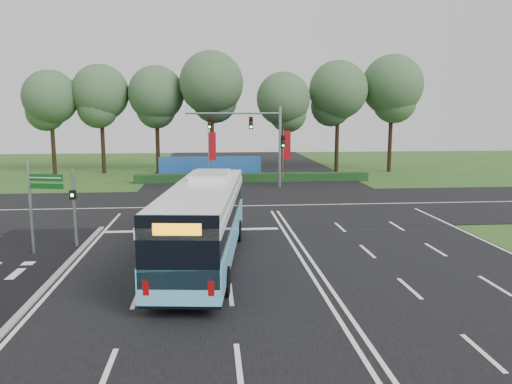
# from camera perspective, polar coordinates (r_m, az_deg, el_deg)

# --- Properties ---
(ground) EXTENTS (120.00, 120.00, 0.00)m
(ground) POSITION_cam_1_polar(r_m,az_deg,el_deg) (23.26, 4.79, -7.08)
(ground) COLOR #2C541C
(ground) RESTS_ON ground
(road_main) EXTENTS (20.00, 120.00, 0.04)m
(road_main) POSITION_cam_1_polar(r_m,az_deg,el_deg) (23.26, 4.79, -7.03)
(road_main) COLOR black
(road_main) RESTS_ON ground
(road_cross) EXTENTS (120.00, 14.00, 0.05)m
(road_cross) POSITION_cam_1_polar(r_m,az_deg,el_deg) (34.83, 1.38, -1.59)
(road_cross) COLOR black
(road_cross) RESTS_ON ground
(kerb_strip) EXTENTS (0.25, 18.00, 0.12)m
(kerb_strip) POSITION_cam_1_polar(r_m,az_deg,el_deg) (20.97, -22.32, -9.39)
(kerb_strip) COLOR gray
(kerb_strip) RESTS_ON ground
(city_bus) EXTENTS (4.06, 12.91, 3.64)m
(city_bus) POSITION_cam_1_polar(r_m,az_deg,el_deg) (21.55, -5.96, -3.37)
(city_bus) COLOR #68C4F2
(city_bus) RESTS_ON ground
(pedestrian_signal) EXTENTS (0.36, 0.43, 3.81)m
(pedestrian_signal) POSITION_cam_1_polar(r_m,az_deg,el_deg) (25.31, -20.08, -1.45)
(pedestrian_signal) COLOR gray
(pedestrian_signal) RESTS_ON ground
(street_sign) EXTENTS (1.66, 0.47, 4.35)m
(street_sign) POSITION_cam_1_polar(r_m,az_deg,el_deg) (24.50, -23.73, -0.49)
(street_sign) COLOR gray
(street_sign) RESTS_ON ground
(banner_flag_left) EXTENTS (0.72, 0.09, 4.84)m
(banner_flag_left) POSITION_cam_1_polar(r_m,az_deg,el_deg) (45.53, -5.13, 4.84)
(banner_flag_left) COLOR gray
(banner_flag_left) RESTS_ON ground
(banner_flag_mid) EXTENTS (0.72, 0.19, 4.93)m
(banner_flag_mid) POSITION_cam_1_polar(r_m,az_deg,el_deg) (46.22, 3.44, 4.99)
(banner_flag_mid) COLOR gray
(banner_flag_mid) RESTS_ON ground
(traffic_light_gantry) EXTENTS (8.41, 0.28, 7.00)m
(traffic_light_gantry) POSITION_cam_1_polar(r_m,az_deg,el_deg) (42.74, 0.37, 6.65)
(traffic_light_gantry) COLOR gray
(traffic_light_gantry) RESTS_ON ground
(hedge) EXTENTS (22.00, 1.20, 0.80)m
(hedge) POSITION_cam_1_polar(r_m,az_deg,el_deg) (47.06, -0.36, 1.66)
(hedge) COLOR #123315
(hedge) RESTS_ON ground
(blue_hoarding) EXTENTS (10.00, 0.30, 2.20)m
(blue_hoarding) POSITION_cam_1_polar(r_m,az_deg,el_deg) (49.29, -5.25, 2.77)
(blue_hoarding) COLOR #1E52A3
(blue_hoarding) RESTS_ON ground
(eucalyptus_row) EXTENTS (42.28, 9.29, 12.83)m
(eucalyptus_row) POSITION_cam_1_polar(r_m,az_deg,el_deg) (53.54, -2.88, 11.49)
(eucalyptus_row) COLOR black
(eucalyptus_row) RESTS_ON ground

